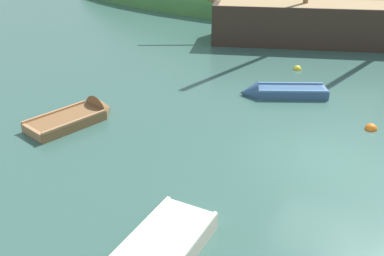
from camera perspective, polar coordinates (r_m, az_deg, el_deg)
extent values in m
plane|color=#33564C|center=(12.33, 18.06, -4.09)|extent=(120.00, 120.00, 0.00)
cube|color=#38281E|center=(24.75, 21.15, 12.09)|extent=(15.35, 7.80, 2.92)
cube|color=#997A51|center=(24.49, 21.69, 15.27)|extent=(14.70, 7.37, 0.10)
cube|color=#335175|center=(16.48, 13.38, 4.62)|extent=(2.76, 1.96, 0.43)
cone|color=#335175|center=(16.22, 7.71, 4.76)|extent=(0.97, 1.09, 0.89)
cube|color=#4F75A1|center=(16.76, 17.61, 4.69)|extent=(0.47, 0.81, 0.30)
cube|color=#4F75A1|center=(16.34, 11.86, 5.17)|extent=(0.53, 0.86, 0.05)
cube|color=#4F75A1|center=(16.53, 14.99, 5.07)|extent=(0.53, 0.86, 0.05)
cube|color=#4F75A1|center=(16.79, 13.20, 5.94)|extent=(2.34, 1.16, 0.07)
cube|color=#4F75A1|center=(16.00, 13.75, 4.87)|extent=(2.34, 1.16, 0.07)
cube|color=beige|center=(8.69, -3.69, -15.94)|extent=(1.28, 2.36, 0.49)
cube|color=white|center=(9.39, -0.10, -11.57)|extent=(1.11, 0.14, 0.35)
cube|color=white|center=(8.31, -5.25, -16.62)|extent=(1.14, 0.20, 0.05)
cube|color=white|center=(8.83, -2.32, -13.47)|extent=(1.14, 0.20, 0.05)
cube|color=white|center=(8.76, -7.08, -13.32)|extent=(0.12, 2.30, 0.07)
cube|color=white|center=(8.29, -0.19, -15.79)|extent=(0.12, 2.30, 0.07)
cube|color=brown|center=(14.22, -16.81, 0.64)|extent=(1.82, 2.63, 0.42)
cone|color=brown|center=(14.95, -12.01, 2.49)|extent=(1.30, 0.90, 1.18)
cube|color=#AE7B4F|center=(13.72, -20.83, -0.67)|extent=(1.11, 0.41, 0.29)
cube|color=#AE7B4F|center=(14.35, -15.49, 1.71)|extent=(1.15, 0.47, 0.05)
cube|color=#AE7B4F|center=(13.97, -18.31, 0.63)|extent=(1.15, 0.47, 0.05)
cube|color=#AE7B4F|center=(13.66, -15.63, 0.85)|extent=(0.69, 2.28, 0.07)
cube|color=#AE7B4F|center=(14.59, -18.15, 2.13)|extent=(0.69, 2.28, 0.07)
sphere|color=orange|center=(14.59, 23.16, -0.16)|extent=(0.38, 0.38, 0.38)
sphere|color=yellow|center=(19.66, 14.14, 7.73)|extent=(0.37, 0.37, 0.37)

